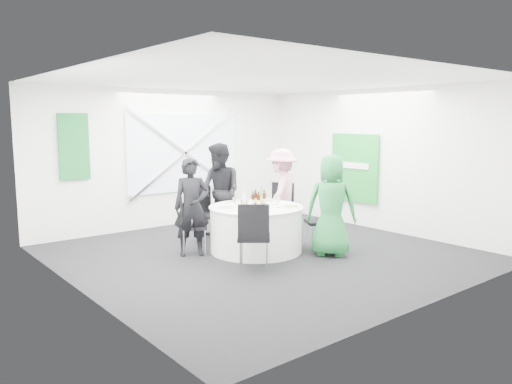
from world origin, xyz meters
TOP-DOWN VIEW (x-y plane):
  - floor at (0.00, 0.00)m, footprint 6.00×6.00m
  - ceiling at (0.00, 0.00)m, footprint 6.00×6.00m
  - wall_back at (0.00, 3.00)m, footprint 6.00×0.00m
  - wall_front at (0.00, -3.00)m, footprint 6.00×0.00m
  - wall_left at (-3.00, 0.00)m, footprint 0.00×6.00m
  - wall_right at (3.00, 0.00)m, footprint 0.00×6.00m
  - window_panel at (0.30, 2.96)m, footprint 2.60×0.03m
  - window_brace_a at (0.30, 2.92)m, footprint 2.63×0.05m
  - window_brace_b at (0.30, 2.92)m, footprint 2.63×0.05m
  - green_banner at (-2.00, 2.95)m, footprint 0.55×0.04m
  - green_sign at (2.94, 0.60)m, footprint 0.05×1.20m
  - banquet_table at (0.00, 0.20)m, footprint 1.56×1.56m
  - chair_back at (-0.24, 1.32)m, footprint 0.53×0.54m
  - chair_back_left at (-0.95, 0.78)m, footprint 0.58×0.57m
  - chair_back_right at (1.07, 0.79)m, footprint 0.62×0.62m
  - chair_front_right at (1.03, -0.37)m, footprint 0.58×0.58m
  - chair_front_left at (-0.77, -0.71)m, footprint 0.65×0.65m
  - person_man_back_left at (-0.96, 0.66)m, footprint 0.68×0.59m
  - person_man_back at (-0.02, 1.22)m, footprint 0.49×0.87m
  - person_woman_pink at (1.11, 0.81)m, footprint 1.17×0.95m
  - person_woman_green at (0.78, -0.75)m, footprint 0.91×0.95m
  - plate_back at (0.02, 0.76)m, footprint 0.25×0.25m
  - plate_back_left at (-0.48, 0.38)m, footprint 0.29×0.29m
  - plate_back_right at (0.51, 0.53)m, footprint 0.26×0.26m
  - plate_front_right at (0.41, -0.22)m, footprint 0.29×0.29m
  - plate_front_left at (-0.37, -0.18)m, footprint 0.26×0.26m
  - napkin at (-0.41, -0.17)m, footprint 0.22×0.21m
  - beer_bottle_a at (-0.04, 0.23)m, footprint 0.06×0.06m
  - beer_bottle_b at (0.07, 0.30)m, footprint 0.06×0.06m
  - beer_bottle_c at (0.13, 0.14)m, footprint 0.06×0.06m
  - beer_bottle_d at (0.00, 0.14)m, footprint 0.06×0.06m
  - green_water_bottle at (0.22, 0.31)m, footprint 0.08×0.08m
  - clear_water_bottle at (-0.26, 0.19)m, footprint 0.08×0.08m
  - wine_glass_a at (-0.12, 0.57)m, footprint 0.07×0.07m
  - wine_glass_b at (-0.31, 0.04)m, footprint 0.07×0.07m
  - wine_glass_c at (0.36, 0.11)m, footprint 0.07×0.07m
  - wine_glass_d at (-0.37, 0.29)m, footprint 0.07×0.07m
  - wine_glass_e at (0.22, -0.11)m, footprint 0.07×0.07m
  - wine_glass_f at (-0.36, 0.14)m, footprint 0.07×0.07m
  - wine_glass_g at (0.32, 0.36)m, footprint 0.07×0.07m
  - fork_a at (-0.55, 0.03)m, footprint 0.10×0.13m
  - knife_a at (-0.35, -0.26)m, footprint 0.10×0.13m
  - fork_b at (0.56, 0.33)m, footprint 0.09×0.14m
  - knife_b at (0.42, 0.59)m, footprint 0.08×0.14m
  - fork_c at (0.21, 0.74)m, footprint 0.15×0.03m
  - knife_c at (-0.21, 0.74)m, footprint 0.15×0.02m

SIDE VIEW (x-z plane):
  - floor at x=0.00m, z-range 0.00..0.00m
  - banquet_table at x=0.00m, z-range 0.00..0.76m
  - chair_back_left at x=-0.95m, z-range 0.08..0.99m
  - chair_front_right at x=1.03m, z-range 0.08..1.02m
  - chair_back at x=-0.24m, z-range 0.09..1.08m
  - chair_back_right at x=1.07m, z-range 0.09..1.09m
  - chair_front_left at x=-0.77m, z-range 0.09..1.10m
  - fork_a at x=-0.55m, z-range 0.76..0.77m
  - knife_a at x=-0.35m, z-range 0.76..0.77m
  - fork_b at x=0.56m, z-range 0.76..0.77m
  - knife_b at x=0.42m, z-range 0.76..0.77m
  - fork_c at x=0.21m, z-range 0.76..0.77m
  - knife_c at x=-0.21m, z-range 0.76..0.77m
  - plate_back at x=0.02m, z-range 0.76..0.77m
  - plate_back_left at x=-0.48m, z-range 0.76..0.77m
  - plate_front_left at x=-0.37m, z-range 0.76..0.77m
  - plate_back_right at x=0.51m, z-range 0.76..0.80m
  - plate_front_right at x=0.41m, z-range 0.76..0.80m
  - person_man_back_left at x=-0.96m, z-range 0.00..1.58m
  - napkin at x=-0.41m, z-range 0.78..0.83m
  - person_woman_green at x=0.78m, z-range 0.00..1.64m
  - person_woman_pink at x=1.11m, z-range 0.00..1.65m
  - beer_bottle_d at x=0.00m, z-range 0.73..0.99m
  - beer_bottle_a at x=-0.04m, z-range 0.73..0.99m
  - beer_bottle_b at x=0.07m, z-range 0.73..1.00m
  - beer_bottle_c at x=0.13m, z-range 0.73..1.00m
  - clear_water_bottle at x=-0.26m, z-range 0.73..1.01m
  - green_water_bottle at x=0.22m, z-range 0.73..1.04m
  - wine_glass_a at x=-0.12m, z-range 0.80..0.97m
  - wine_glass_b at x=-0.31m, z-range 0.80..0.97m
  - wine_glass_c at x=0.36m, z-range 0.80..0.97m
  - wine_glass_d at x=-0.37m, z-range 0.80..0.97m
  - wine_glass_e at x=0.22m, z-range 0.80..0.97m
  - wine_glass_f at x=-0.36m, z-range 0.80..0.97m
  - wine_glass_g at x=0.32m, z-range 0.80..0.97m
  - person_man_back at x=-0.02m, z-range 0.00..1.77m
  - green_sign at x=2.94m, z-range 0.50..1.90m
  - wall_back at x=0.00m, z-range -1.60..4.40m
  - wall_front at x=0.00m, z-range -1.60..4.40m
  - wall_left at x=-3.00m, z-range -1.60..4.40m
  - wall_right at x=3.00m, z-range -1.60..4.40m
  - window_panel at x=0.30m, z-range 0.70..2.30m
  - window_brace_a at x=0.30m, z-range 0.58..2.42m
  - window_brace_b at x=0.30m, z-range 0.58..2.42m
  - green_banner at x=-2.00m, z-range 1.10..2.30m
  - ceiling at x=0.00m, z-range 2.80..2.80m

